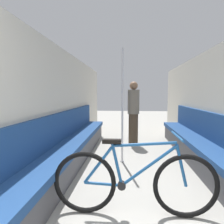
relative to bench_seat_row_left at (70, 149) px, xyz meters
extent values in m
cube|color=beige|center=(-0.26, -0.06, 0.78)|extent=(0.10, 9.30, 2.19)
cube|color=#4C4C51|center=(0.03, 0.00, -0.13)|extent=(0.41, 5.18, 0.36)
cube|color=navy|center=(0.03, 0.00, 0.10)|extent=(0.48, 5.18, 0.10)
cube|color=navy|center=(-0.17, 0.00, 0.41)|extent=(0.07, 5.18, 0.52)
cube|color=#4C4C51|center=(2.39, 0.00, -0.13)|extent=(0.41, 5.18, 0.36)
cube|color=navy|center=(2.39, 0.00, 0.10)|extent=(0.48, 5.18, 0.10)
cube|color=navy|center=(2.60, 0.00, 0.41)|extent=(0.07, 5.18, 0.52)
torus|color=black|center=(0.60, -1.44, 0.03)|extent=(0.69, 0.05, 0.69)
torus|color=black|center=(1.68, -1.44, 0.03)|extent=(0.69, 0.05, 0.69)
cylinder|color=#1E5693|center=(0.80, -1.44, 0.03)|extent=(0.41, 0.03, 0.05)
cylinder|color=#1E5693|center=(0.75, -1.44, 0.24)|extent=(0.32, 0.03, 0.42)
cylinder|color=#1E5693|center=(0.95, -1.44, 0.26)|extent=(0.14, 0.03, 0.49)
cylinder|color=#1E5693|center=(1.29, -1.44, 0.24)|extent=(0.59, 0.03, 0.47)
cylinder|color=#1E5693|center=(1.24, -1.44, 0.48)|extent=(0.68, 0.03, 0.08)
cylinder|color=#1E5693|center=(1.63, -1.44, 0.26)|extent=(0.14, 0.03, 0.46)
cylinder|color=black|center=(1.00, -1.44, 0.02)|extent=(0.09, 0.06, 0.09)
cube|color=black|center=(0.90, -1.44, 0.50)|extent=(0.20, 0.07, 0.04)
cylinder|color=#1E5693|center=(1.58, -1.44, 0.57)|extent=(0.02, 0.46, 0.02)
cylinder|color=gray|center=(0.96, 0.26, -0.31)|extent=(0.08, 0.08, 0.01)
cylinder|color=silver|center=(0.96, 0.26, 0.77)|extent=(0.04, 0.04, 2.17)
cylinder|color=#473828|center=(1.20, 1.66, 0.09)|extent=(0.25, 0.25, 0.80)
cylinder|color=#756B5B|center=(1.20, 1.66, 0.80)|extent=(0.30, 0.30, 0.62)
sphere|color=#936B4C|center=(1.20, 1.66, 1.22)|extent=(0.21, 0.21, 0.21)
camera|label=1|loc=(1.07, -3.53, 1.01)|focal=32.00mm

